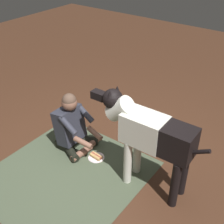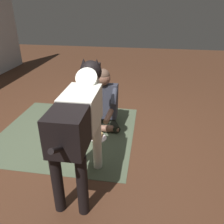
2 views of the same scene
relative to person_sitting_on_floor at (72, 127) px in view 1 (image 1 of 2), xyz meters
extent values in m
plane|color=#46291A|center=(-0.50, 0.13, -0.36)|extent=(13.43, 13.43, 0.00)
cube|color=#46513C|center=(-0.31, 0.48, -0.35)|extent=(1.80, 1.90, 0.01)
cube|color=black|center=(0.09, 0.00, -0.30)|extent=(0.25, 0.34, 0.12)
cylinder|color=black|center=(-0.07, -0.16, -0.29)|extent=(0.41, 0.27, 0.11)
cylinder|color=brown|center=(-0.22, -0.09, -0.30)|extent=(0.12, 0.37, 0.09)
cylinder|color=black|center=(-0.08, 0.15, -0.29)|extent=(0.41, 0.26, 0.11)
cylinder|color=brown|center=(-0.23, 0.08, -0.30)|extent=(0.11, 0.36, 0.09)
cube|color=#2D2F3B|center=(0.05, 0.00, 0.02)|extent=(0.30, 0.40, 0.53)
cylinder|color=#2D2F3B|center=(-0.09, -0.18, 0.16)|extent=(0.29, 0.08, 0.24)
cylinder|color=brown|center=(-0.29, -0.13, -0.06)|extent=(0.28, 0.11, 0.12)
cylinder|color=#2D2F3B|center=(-0.10, 0.17, 0.16)|extent=(0.29, 0.08, 0.24)
cylinder|color=brown|center=(-0.30, 0.12, -0.06)|extent=(0.28, 0.11, 0.12)
sphere|color=brown|center=(0.01, 0.00, 0.38)|extent=(0.21, 0.21, 0.21)
sphere|color=brown|center=(0.01, 0.00, 0.42)|extent=(0.19, 0.19, 0.19)
cylinder|color=silver|center=(-0.99, 0.10, -0.05)|extent=(0.10, 0.10, 0.62)
cylinder|color=silver|center=(-0.99, -0.13, -0.05)|extent=(0.10, 0.10, 0.62)
cylinder|color=black|center=(-1.61, 0.09, -0.05)|extent=(0.10, 0.10, 0.62)
cylinder|color=black|center=(-1.61, -0.13, -0.05)|extent=(0.10, 0.10, 0.62)
cube|color=silver|center=(-1.12, -0.02, 0.44)|extent=(0.49, 0.33, 0.36)
cube|color=black|center=(-1.50, -0.02, 0.44)|extent=(0.43, 0.31, 0.34)
cylinder|color=silver|center=(-0.79, -0.01, 0.59)|extent=(0.36, 0.23, 0.35)
sphere|color=black|center=(-0.69, -0.01, 0.68)|extent=(0.24, 0.24, 0.24)
cube|color=black|center=(-0.49, -0.01, 0.66)|extent=(0.18, 0.11, 0.10)
cone|color=black|center=(-0.70, 0.06, 0.77)|extent=(0.08, 0.08, 0.11)
cone|color=black|center=(-0.70, -0.08, 0.77)|extent=(0.08, 0.08, 0.11)
cylinder|color=black|center=(-1.73, -0.02, 0.40)|extent=(0.32, 0.05, 0.21)
cylinder|color=white|center=(-0.41, -0.01, -0.35)|extent=(0.23, 0.23, 0.01)
cylinder|color=tan|center=(-0.41, -0.03, -0.32)|extent=(0.17, 0.06, 0.05)
cylinder|color=tan|center=(-0.41, 0.02, -0.32)|extent=(0.17, 0.06, 0.05)
cylinder|color=#A24B3A|center=(-0.41, -0.01, -0.32)|extent=(0.18, 0.05, 0.04)
camera|label=1|loc=(-2.42, 2.34, 2.38)|focal=47.33mm
camera|label=2|loc=(-3.01, -0.62, 1.38)|focal=36.44mm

